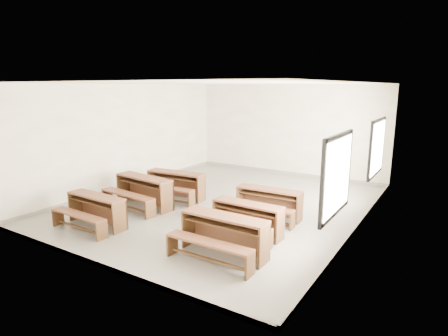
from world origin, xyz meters
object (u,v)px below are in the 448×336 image
Objects in this scene: desk_set_5 at (268,201)px; desk_set_4 at (246,217)px; desk_set_1 at (142,189)px; desk_set_0 at (95,208)px; desk_set_3 at (223,233)px; desk_set_2 at (175,183)px.

desk_set_4 is at bearing -88.58° from desk_set_5.
desk_set_1 is 3.27m from desk_set_4.
desk_set_3 is at bearing 6.55° from desk_set_0.
desk_set_5 is at bearing 42.07° from desk_set_0.
desk_set_1 is at bearing -165.27° from desk_set_5.
desk_set_0 is at bearing -98.86° from desk_set_2.
desk_set_1 is 3.32m from desk_set_5.
desk_set_2 is (0.25, 1.02, -0.02)m from desk_set_1.
desk_set_0 is 1.03× the size of desk_set_4.
desk_set_3 reaches higher than desk_set_2.
desk_set_1 reaches higher than desk_set_3.
desk_set_5 is at bearing -6.42° from desk_set_2.
desk_set_2 is 3.92m from desk_set_3.
desk_set_1 is at bearing 176.44° from desk_set_4.
desk_set_0 is 1.62m from desk_set_1.
desk_set_1 reaches higher than desk_set_4.
desk_set_4 is (3.16, 1.36, -0.01)m from desk_set_0.
desk_set_0 is 1.00× the size of desk_set_5.
desk_set_2 is 2.92m from desk_set_5.
desk_set_2 is at bearing 157.86° from desk_set_4.
desk_set_4 is at bearing 1.57° from desk_set_1.
desk_set_5 is (3.08, 2.59, 0.00)m from desk_set_0.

